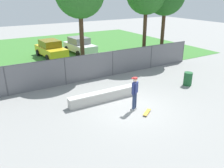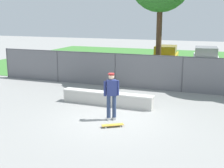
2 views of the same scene
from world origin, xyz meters
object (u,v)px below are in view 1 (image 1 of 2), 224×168
skateboarder (135,92)px  car_white (80,45)px  concrete_ledge (103,96)px  trash_bin (188,79)px  skateboard (147,112)px  car_yellow (51,49)px

skateboarder → car_white: skateboarder is taller
concrete_ledge → trash_bin: size_ratio=4.70×
car_white → concrete_ledge: bearing=-107.0°
skateboarder → skateboard: 1.23m
car_yellow → skateboard: bearing=-86.9°
skateboard → concrete_ledge: bearing=115.7°
skateboarder → trash_bin: skateboarder is taller
concrete_ledge → trash_bin: bearing=-7.0°
car_yellow → trash_bin: car_yellow is taller
car_yellow → trash_bin: 13.42m
skateboard → car_yellow: bearing=93.1°
concrete_ledge → car_yellow: 11.42m
car_yellow → car_white: bearing=0.4°
concrete_ledge → skateboard: concrete_ledge is taller
skateboarder → car_yellow: skateboarder is taller
concrete_ledge → skateboarder: (0.89, -1.80, 0.73)m
concrete_ledge → car_white: size_ratio=0.98×
skateboarder → car_yellow: (-0.45, 13.20, -0.19)m
skateboard → car_white: 14.13m
car_yellow → concrete_ledge: bearing=-92.2°
trash_bin → skateboard: bearing=-160.4°
skateboarder → car_yellow: bearing=91.9°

